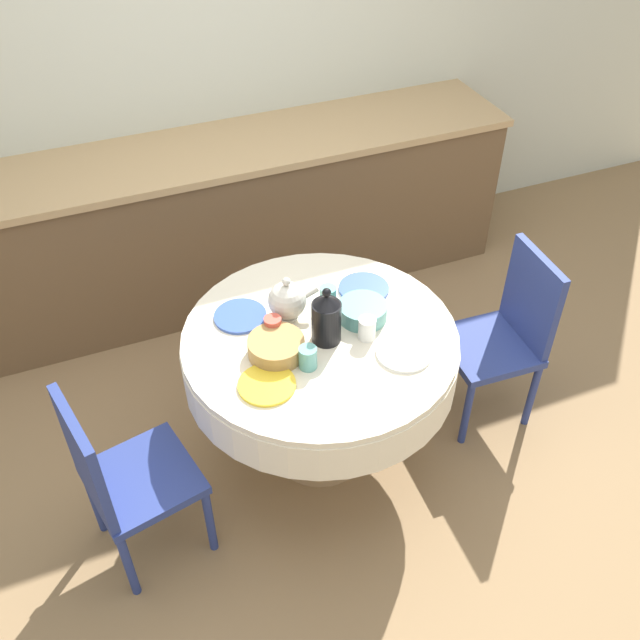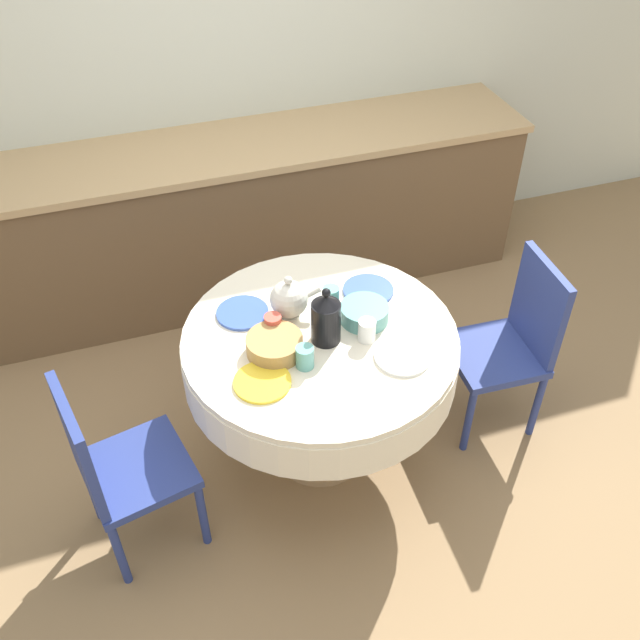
# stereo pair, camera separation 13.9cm
# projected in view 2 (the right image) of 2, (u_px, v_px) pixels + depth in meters

# --- Properties ---
(ground_plane) EXTENTS (12.00, 12.00, 0.00)m
(ground_plane) POSITION_uv_depth(u_px,v_px,m) (320.00, 449.00, 3.43)
(ground_plane) COLOR #8E704C
(wall_back) EXTENTS (7.00, 0.05, 2.60)m
(wall_back) POSITION_uv_depth(u_px,v_px,m) (218.00, 53.00, 3.81)
(wall_back) COLOR beige
(wall_back) RESTS_ON ground_plane
(kitchen_counter) EXTENTS (3.24, 0.64, 0.94)m
(kitchen_counter) POSITION_uv_depth(u_px,v_px,m) (244.00, 217.00, 4.12)
(kitchen_counter) COLOR brown
(kitchen_counter) RESTS_ON ground_plane
(dining_table) EXTENTS (1.16, 1.16, 0.75)m
(dining_table) POSITION_uv_depth(u_px,v_px,m) (320.00, 357.00, 3.02)
(dining_table) COLOR tan
(dining_table) RESTS_ON ground_plane
(chair_left) EXTENTS (0.42, 0.42, 0.90)m
(chair_left) POSITION_uv_depth(u_px,v_px,m) (512.00, 339.00, 3.30)
(chair_left) COLOR navy
(chair_left) RESTS_ON ground_plane
(chair_right) EXTENTS (0.48, 0.48, 0.90)m
(chair_right) POSITION_uv_depth(u_px,v_px,m) (115.00, 466.00, 2.75)
(chair_right) COLOR navy
(chair_right) RESTS_ON ground_plane
(plate_near_left) EXTENTS (0.22, 0.22, 0.01)m
(plate_near_left) POSITION_uv_depth(u_px,v_px,m) (262.00, 382.00, 2.73)
(plate_near_left) COLOR yellow
(plate_near_left) RESTS_ON dining_table
(cup_near_left) EXTENTS (0.07, 0.07, 0.10)m
(cup_near_left) POSITION_uv_depth(u_px,v_px,m) (305.00, 357.00, 2.77)
(cup_near_left) COLOR #5BA39E
(cup_near_left) RESTS_ON dining_table
(plate_near_right) EXTENTS (0.22, 0.22, 0.01)m
(plate_near_right) POSITION_uv_depth(u_px,v_px,m) (402.00, 357.00, 2.83)
(plate_near_right) COLOR white
(plate_near_right) RESTS_ON dining_table
(cup_near_right) EXTENTS (0.07, 0.07, 0.10)m
(cup_near_right) POSITION_uv_depth(u_px,v_px,m) (367.00, 331.00, 2.89)
(cup_near_right) COLOR white
(cup_near_right) RESTS_ON dining_table
(plate_far_left) EXTENTS (0.22, 0.22, 0.01)m
(plate_far_left) POSITION_uv_depth(u_px,v_px,m) (242.00, 313.00, 3.03)
(plate_far_left) COLOR #3856AD
(plate_far_left) RESTS_ON dining_table
(cup_far_left) EXTENTS (0.07, 0.07, 0.10)m
(cup_far_left) POSITION_uv_depth(u_px,v_px,m) (273.00, 325.00, 2.91)
(cup_far_left) COLOR #CC4C3D
(cup_far_left) RESTS_ON dining_table
(plate_far_right) EXTENTS (0.22, 0.22, 0.01)m
(plate_far_right) POSITION_uv_depth(u_px,v_px,m) (368.00, 290.00, 3.15)
(plate_far_right) COLOR #3856AD
(plate_far_right) RESTS_ON dining_table
(cup_far_right) EXTENTS (0.07, 0.07, 0.10)m
(cup_far_right) POSITION_uv_depth(u_px,v_px,m) (331.00, 297.00, 3.05)
(cup_far_right) COLOR #5BA39E
(cup_far_right) RESTS_ON dining_table
(coffee_carafe) EXTENTS (0.12, 0.12, 0.26)m
(coffee_carafe) POSITION_uv_depth(u_px,v_px,m) (326.00, 319.00, 2.84)
(coffee_carafe) COLOR black
(coffee_carafe) RESTS_ON dining_table
(teapot) EXTENTS (0.22, 0.16, 0.21)m
(teapot) POSITION_uv_depth(u_px,v_px,m) (289.00, 299.00, 2.97)
(teapot) COLOR silver
(teapot) RESTS_ON dining_table
(bread_basket) EXTENTS (0.23, 0.23, 0.07)m
(bread_basket) POSITION_uv_depth(u_px,v_px,m) (275.00, 345.00, 2.84)
(bread_basket) COLOR #AD844C
(bread_basket) RESTS_ON dining_table
(fruit_bowl) EXTENTS (0.21, 0.21, 0.07)m
(fruit_bowl) POSITION_uv_depth(u_px,v_px,m) (364.00, 313.00, 2.99)
(fruit_bowl) COLOR #569993
(fruit_bowl) RESTS_ON dining_table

